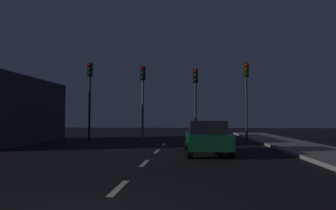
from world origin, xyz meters
The scene contains 10 objects.
ground_plane centered at (0.00, 7.00, 0.00)m, with size 80.00×80.00×0.00m, color black.
lane_stripe_second centered at (0.00, 2.60, 0.00)m, with size 0.16×1.60×0.01m, color silver.
lane_stripe_third centered at (0.00, 6.40, 0.00)m, with size 0.16×1.60×0.01m, color silver.
lane_stripe_fourth centered at (0.00, 10.20, 0.00)m, with size 0.16×1.60×0.01m, color silver.
lane_stripe_fifth centered at (0.00, 14.00, 0.00)m, with size 0.16×1.60×0.01m, color silver.
traffic_signal_far_left centered at (-5.07, 15.04, 3.68)m, with size 0.32×0.38×5.29m.
traffic_signal_center_left centered at (-1.49, 15.04, 3.52)m, with size 0.32×0.38×5.03m.
traffic_signal_center_right centered at (1.96, 15.04, 3.39)m, with size 0.32×0.38×4.83m.
traffic_signal_far_right centered at (5.20, 15.04, 3.61)m, with size 0.32×0.38×5.17m.
car_stopped_ahead centered at (2.36, 9.27, 0.76)m, with size 2.05×4.29×1.51m.
Camera 1 is at (1.67, -4.21, 1.60)m, focal length 31.77 mm.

